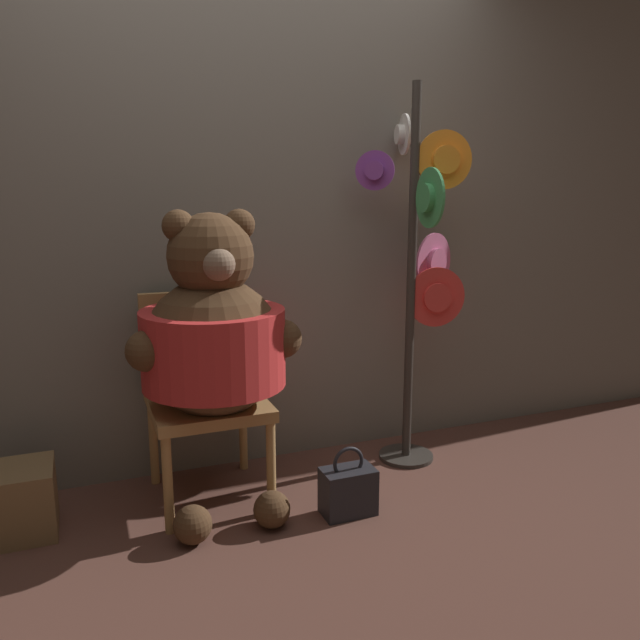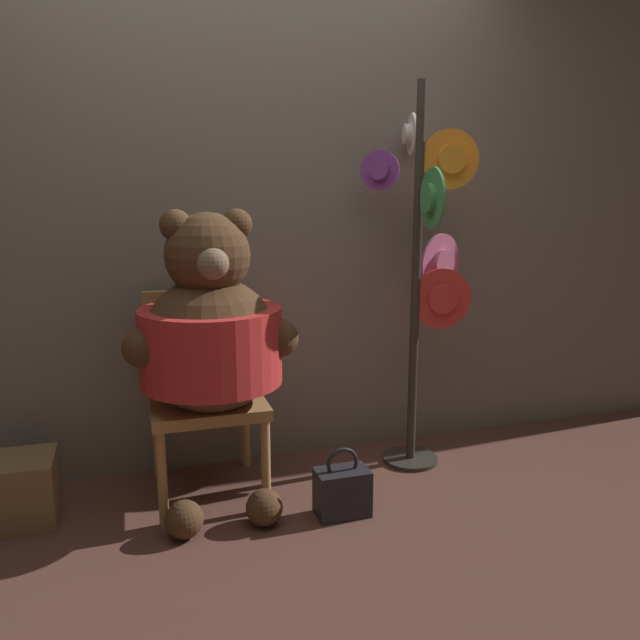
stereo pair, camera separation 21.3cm
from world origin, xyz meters
name	(u,v)px [view 1 (the left image)]	position (x,y,z in m)	size (l,w,h in m)	color
ground_plane	(284,517)	(0.00, 0.00, 0.00)	(14.00, 14.00, 0.00)	brown
wall_back	(238,216)	(0.00, 0.66, 1.24)	(8.00, 0.10, 2.47)	slate
chair	(203,387)	(-0.25, 0.37, 0.50)	(0.49, 0.53, 0.91)	#B2844C
teddy_bear	(214,338)	(-0.23, 0.20, 0.76)	(0.73, 0.64, 1.29)	#4C331E
hat_display_rack	(421,255)	(0.83, 0.34, 1.05)	(0.55, 0.59, 1.85)	#332D28
handbag_on_ground	(348,490)	(0.26, -0.07, 0.11)	(0.23, 0.14, 0.30)	#232328
wooden_crate	(18,501)	(-1.03, 0.27, 0.14)	(0.28, 0.28, 0.28)	brown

